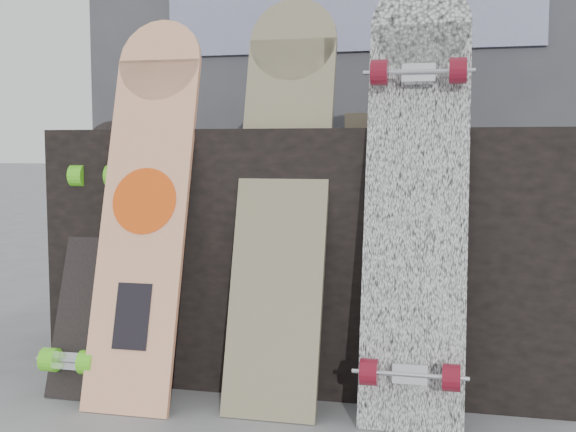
% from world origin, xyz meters
% --- Properties ---
extents(ground, '(60.00, 60.00, 0.00)m').
position_xyz_m(ground, '(0.00, 0.00, 0.00)').
color(ground, slate).
rests_on(ground, ground).
extents(vendor_table, '(1.60, 0.60, 0.80)m').
position_xyz_m(vendor_table, '(0.00, 0.50, 0.40)').
color(vendor_table, black).
rests_on(vendor_table, ground).
extents(booth, '(2.40, 0.22, 2.20)m').
position_xyz_m(booth, '(0.00, 1.35, 1.10)').
color(booth, '#36363B').
rests_on(booth, ground).
extents(merch_box_purple, '(0.18, 0.12, 0.10)m').
position_xyz_m(merch_box_purple, '(-0.54, 0.51, 0.85)').
color(merch_box_purple, navy).
rests_on(merch_box_purple, vendor_table).
extents(merch_box_small, '(0.14, 0.14, 0.12)m').
position_xyz_m(merch_box_small, '(0.29, 0.55, 0.86)').
color(merch_box_small, navy).
rests_on(merch_box_small, vendor_table).
extents(merch_box_flat, '(0.22, 0.10, 0.06)m').
position_xyz_m(merch_box_flat, '(0.20, 0.62, 0.83)').
color(merch_box_flat, '#D1B78C').
rests_on(merch_box_flat, vendor_table).
extents(longboard_geisha, '(0.26, 0.35, 1.14)m').
position_xyz_m(longboard_geisha, '(-0.43, 0.14, 0.60)').
color(longboard_geisha, tan).
rests_on(longboard_geisha, ground).
extents(longboard_celtic, '(0.27, 0.38, 1.20)m').
position_xyz_m(longboard_celtic, '(-0.03, 0.20, 0.64)').
color(longboard_celtic, '#C1B384').
rests_on(longboard_celtic, ground).
extents(longboard_cascadia, '(0.28, 0.34, 1.23)m').
position_xyz_m(longboard_cascadia, '(0.35, 0.15, 0.64)').
color(longboard_cascadia, white).
rests_on(longboard_cascadia, ground).
extents(skateboard_dark, '(0.19, 0.36, 0.84)m').
position_xyz_m(skateboard_dark, '(-0.63, 0.18, 0.43)').
color(skateboard_dark, black).
rests_on(skateboard_dark, ground).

